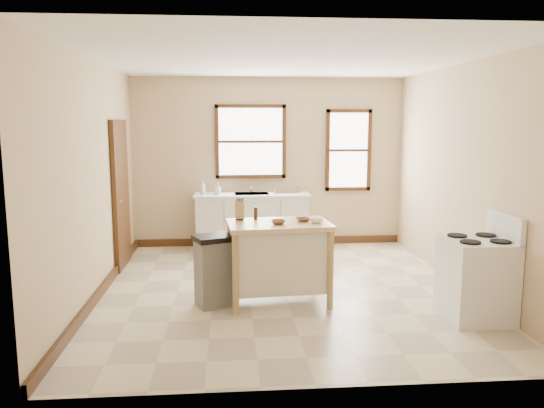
% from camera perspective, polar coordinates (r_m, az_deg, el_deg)
% --- Properties ---
extents(floor, '(5.00, 5.00, 0.00)m').
position_cam_1_polar(floor, '(6.71, 1.27, -9.17)').
color(floor, '#B4A48E').
rests_on(floor, ground).
extents(ceiling, '(5.00, 5.00, 0.00)m').
position_cam_1_polar(ceiling, '(6.43, 1.36, 15.31)').
color(ceiling, white).
rests_on(ceiling, ground).
extents(wall_back, '(4.50, 0.04, 2.80)m').
position_cam_1_polar(wall_back, '(8.90, -0.37, 4.48)').
color(wall_back, tan).
rests_on(wall_back, ground).
extents(wall_left, '(0.04, 5.00, 2.80)m').
position_cam_1_polar(wall_left, '(6.58, -18.59, 2.49)').
color(wall_left, tan).
rests_on(wall_left, ground).
extents(wall_right, '(0.04, 5.00, 2.80)m').
position_cam_1_polar(wall_right, '(7.02, 19.92, 2.79)').
color(wall_right, tan).
rests_on(wall_right, ground).
extents(window_main, '(1.17, 0.06, 1.22)m').
position_cam_1_polar(window_main, '(8.84, -2.32, 6.72)').
color(window_main, '#3E2310').
rests_on(window_main, wall_back).
extents(window_side, '(0.77, 0.06, 1.37)m').
position_cam_1_polar(window_side, '(9.07, 8.21, 5.74)').
color(window_side, '#3E2310').
rests_on(window_side, wall_back).
extents(door_left, '(0.06, 0.90, 2.10)m').
position_cam_1_polar(door_left, '(7.87, -15.95, 1.01)').
color(door_left, '#3E2310').
rests_on(door_left, ground).
extents(baseboard_back, '(4.50, 0.04, 0.12)m').
position_cam_1_polar(baseboard_back, '(9.07, -0.35, -4.00)').
color(baseboard_back, '#3E2310').
rests_on(baseboard_back, ground).
extents(baseboard_left, '(0.04, 5.00, 0.12)m').
position_cam_1_polar(baseboard_left, '(6.84, -17.79, -8.73)').
color(baseboard_left, '#3E2310').
rests_on(baseboard_left, ground).
extents(sink_counter, '(1.86, 0.62, 0.92)m').
position_cam_1_polar(sink_counter, '(8.71, -2.19, -1.86)').
color(sink_counter, silver).
rests_on(sink_counter, ground).
extents(faucet, '(0.03, 0.03, 0.22)m').
position_cam_1_polar(faucet, '(8.80, -2.26, 2.00)').
color(faucet, silver).
rests_on(faucet, sink_counter).
extents(soap_bottle_a, '(0.12, 0.12, 0.23)m').
position_cam_1_polar(soap_bottle_a, '(8.57, -7.46, 1.78)').
color(soap_bottle_a, '#B2B2B2').
rests_on(soap_bottle_a, sink_counter).
extents(soap_bottle_b, '(0.10, 0.10, 0.18)m').
position_cam_1_polar(soap_bottle_b, '(8.56, -5.84, 1.63)').
color(soap_bottle_b, '#B2B2B2').
rests_on(soap_bottle_b, sink_counter).
extents(dish_rack, '(0.43, 0.33, 0.10)m').
position_cam_1_polar(dish_rack, '(8.68, 1.49, 1.52)').
color(dish_rack, silver).
rests_on(dish_rack, sink_counter).
extents(kitchen_island, '(1.21, 0.82, 0.94)m').
position_cam_1_polar(kitchen_island, '(6.13, 0.72, -6.33)').
color(kitchen_island, tan).
rests_on(kitchen_island, ground).
extents(knife_block, '(0.10, 0.10, 0.20)m').
position_cam_1_polar(knife_block, '(6.17, -3.51, -0.80)').
color(knife_block, '#DBB373').
rests_on(knife_block, kitchen_island).
extents(pepper_grinder, '(0.05, 0.05, 0.15)m').
position_cam_1_polar(pepper_grinder, '(6.18, -1.77, -1.02)').
color(pepper_grinder, '#3E2310').
rests_on(pepper_grinder, kitchen_island).
extents(bowl_a, '(0.20, 0.20, 0.04)m').
position_cam_1_polar(bowl_a, '(5.92, 0.69, -1.96)').
color(bowl_a, brown).
rests_on(bowl_a, kitchen_island).
extents(bowl_b, '(0.22, 0.22, 0.04)m').
position_cam_1_polar(bowl_b, '(6.09, 3.38, -1.68)').
color(bowl_b, brown).
rests_on(bowl_b, kitchen_island).
extents(bowl_c, '(0.19, 0.19, 0.05)m').
position_cam_1_polar(bowl_c, '(6.01, 4.82, -1.82)').
color(bowl_c, white).
rests_on(bowl_c, kitchen_island).
extents(trash_bin, '(0.52, 0.48, 0.82)m').
position_cam_1_polar(trash_bin, '(6.08, -6.25, -7.14)').
color(trash_bin, slate).
rests_on(trash_bin, ground).
extents(gas_stove, '(0.69, 0.70, 1.13)m').
position_cam_1_polar(gas_stove, '(6.02, 21.14, -6.31)').
color(gas_stove, white).
rests_on(gas_stove, ground).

